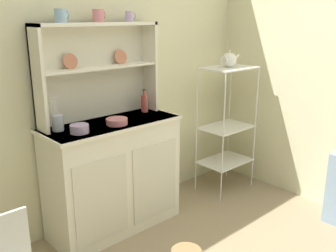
# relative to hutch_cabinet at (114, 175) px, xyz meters

# --- Properties ---
(wall_back) EXTENTS (3.84, 0.05, 2.50)m
(wall_back) POSITION_rel_hutch_cabinet_xyz_m (0.01, 0.26, 0.80)
(wall_back) COLOR beige
(wall_back) RESTS_ON ground
(hutch_cabinet) EXTENTS (1.06, 0.45, 0.88)m
(hutch_cabinet) POSITION_rel_hutch_cabinet_xyz_m (0.00, 0.00, 0.00)
(hutch_cabinet) COLOR silver
(hutch_cabinet) RESTS_ON ground
(hutch_shelf_unit) EXTENTS (0.99, 0.18, 0.72)m
(hutch_shelf_unit) POSITION_rel_hutch_cabinet_xyz_m (-0.00, 0.16, 0.85)
(hutch_shelf_unit) COLOR silver
(hutch_shelf_unit) RESTS_ON hutch_cabinet
(bakers_rack) EXTENTS (0.50, 0.34, 1.20)m
(bakers_rack) POSITION_rel_hutch_cabinet_xyz_m (1.20, -0.14, 0.27)
(bakers_rack) COLOR silver
(bakers_rack) RESTS_ON ground
(cup_sky_0) EXTENTS (0.10, 0.08, 0.09)m
(cup_sky_0) POSITION_rel_hutch_cabinet_xyz_m (-0.28, 0.12, 1.20)
(cup_sky_0) COLOR #8EB2D1
(cup_sky_0) RESTS_ON hutch_shelf_unit
(cup_rose_1) EXTENTS (0.10, 0.08, 0.09)m
(cup_rose_1) POSITION_rel_hutch_cabinet_xyz_m (0.01, 0.12, 1.20)
(cup_rose_1) COLOR #D17A84
(cup_rose_1) RESTS_ON hutch_shelf_unit
(cup_lilac_2) EXTENTS (0.08, 0.07, 0.08)m
(cup_lilac_2) POSITION_rel_hutch_cabinet_xyz_m (0.29, 0.12, 1.19)
(cup_lilac_2) COLOR #B79ECC
(cup_lilac_2) RESTS_ON hutch_shelf_unit
(bowl_mixing_large) EXTENTS (0.13, 0.13, 0.06)m
(bowl_mixing_large) POSITION_rel_hutch_cabinet_xyz_m (-0.31, -0.07, 0.46)
(bowl_mixing_large) COLOR #B79ECC
(bowl_mixing_large) RESTS_ON hutch_cabinet
(bowl_floral_medium) EXTENTS (0.16, 0.16, 0.05)m
(bowl_floral_medium) POSITION_rel_hutch_cabinet_xyz_m (-0.00, -0.07, 0.45)
(bowl_floral_medium) COLOR #D17A84
(bowl_floral_medium) RESTS_ON hutch_cabinet
(jam_bottle) EXTENTS (0.06, 0.06, 0.19)m
(jam_bottle) POSITION_rel_hutch_cabinet_xyz_m (0.39, 0.09, 0.50)
(jam_bottle) COLOR #B74C47
(jam_bottle) RESTS_ON hutch_cabinet
(utensil_jar) EXTENTS (0.08, 0.08, 0.23)m
(utensil_jar) POSITION_rel_hutch_cabinet_xyz_m (-0.39, 0.08, 0.48)
(utensil_jar) COLOR #B2B7C6
(utensil_jar) RESTS_ON hutch_cabinet
(porcelain_teapot) EXTENTS (0.22, 0.13, 0.15)m
(porcelain_teapot) POSITION_rel_hutch_cabinet_xyz_m (1.20, -0.14, 0.81)
(porcelain_teapot) COLOR white
(porcelain_teapot) RESTS_ON bakers_rack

